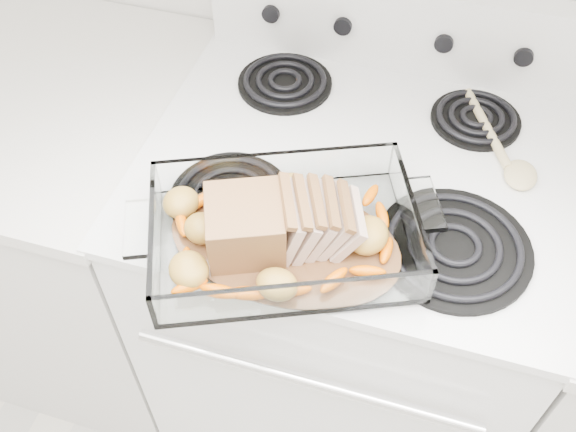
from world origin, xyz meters
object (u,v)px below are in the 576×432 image
(electric_range, at_px, (343,294))
(pork_roast, at_px, (270,220))
(counter_left, at_px, (91,235))
(baking_dish, at_px, (284,237))

(electric_range, bearing_deg, pork_roast, -111.82)
(electric_range, relative_size, counter_left, 1.20)
(baking_dish, bearing_deg, electric_range, 50.13)
(counter_left, bearing_deg, baking_dish, -21.54)
(electric_range, relative_size, pork_roast, 4.66)
(electric_range, distance_m, counter_left, 0.67)
(counter_left, relative_size, pork_roast, 3.89)
(electric_range, height_order, pork_roast, electric_range)
(electric_range, height_order, counter_left, electric_range)
(pork_roast, bearing_deg, baking_dish, -11.88)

